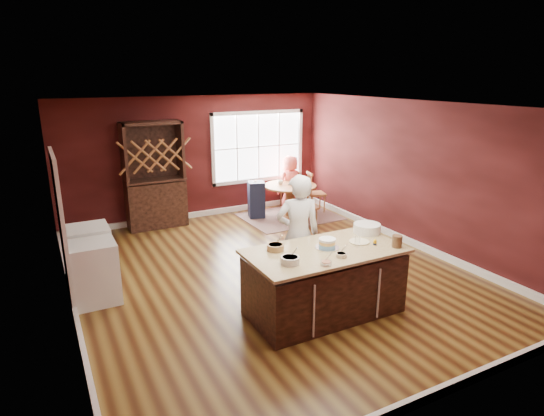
{
  "coord_description": "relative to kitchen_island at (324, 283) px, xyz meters",
  "views": [
    {
      "loc": [
        -3.16,
        -6.11,
        3.14
      ],
      "look_at": [
        0.13,
        0.15,
        1.05
      ],
      "focal_mm": 30.0,
      "sensor_mm": 36.0,
      "label": 1
    }
  ],
  "objects": [
    {
      "name": "room_shell",
      "position": [
        -0.05,
        1.5,
        0.91
      ],
      "size": [
        7.0,
        7.0,
        7.0
      ],
      "color": "brown",
      "rests_on": "ground"
    },
    {
      "name": "window",
      "position": [
        1.45,
        4.97,
        1.06
      ],
      "size": [
        2.36,
        0.1,
        1.66
      ],
      "primitive_type": null,
      "color": "white",
      "rests_on": "room_shell"
    },
    {
      "name": "doorway",
      "position": [
        -3.02,
        2.1,
        0.59
      ],
      "size": [
        0.08,
        1.26,
        2.13
      ],
      "primitive_type": null,
      "color": "white",
      "rests_on": "room_shell"
    },
    {
      "name": "kitchen_island",
      "position": [
        0.0,
        0.0,
        0.0
      ],
      "size": [
        2.09,
        1.1,
        0.92
      ],
      "color": "black",
      "rests_on": "ground"
    },
    {
      "name": "dining_table",
      "position": [
        1.75,
        3.97,
        0.1
      ],
      "size": [
        1.18,
        1.18,
        0.75
      ],
      "color": "brown",
      "rests_on": "ground"
    },
    {
      "name": "baker",
      "position": [
        0.01,
        0.72,
        0.46
      ],
      "size": [
        0.76,
        0.61,
        1.79
      ],
      "primitive_type": "imported",
      "rotation": [
        0.0,
        0.0,
        2.83
      ],
      "color": "silver",
      "rests_on": "ground"
    },
    {
      "name": "layer_cake",
      "position": [
        0.06,
        0.04,
        0.55
      ],
      "size": [
        0.32,
        0.32,
        0.13
      ],
      "primitive_type": null,
      "color": "white",
      "rests_on": "kitchen_island"
    },
    {
      "name": "bowl_blue",
      "position": [
        -0.64,
        -0.19,
        0.53
      ],
      "size": [
        0.23,
        0.23,
        0.09
      ],
      "primitive_type": "cylinder",
      "color": "white",
      "rests_on": "kitchen_island"
    },
    {
      "name": "bowl_yellow",
      "position": [
        -0.59,
        0.28,
        0.52
      ],
      "size": [
        0.23,
        0.23,
        0.08
      ],
      "primitive_type": "cylinder",
      "color": "tan",
      "rests_on": "kitchen_island"
    },
    {
      "name": "bowl_pink",
      "position": [
        -0.28,
        -0.43,
        0.51
      ],
      "size": [
        0.14,
        0.14,
        0.05
      ],
      "primitive_type": "cylinder",
      "color": "silver",
      "rests_on": "kitchen_island"
    },
    {
      "name": "bowl_olive",
      "position": [
        0.04,
        -0.3,
        0.51
      ],
      "size": [
        0.14,
        0.14,
        0.05
      ],
      "primitive_type": "cylinder",
      "color": "#F2E5BB",
      "rests_on": "kitchen_island"
    },
    {
      "name": "drinking_glass",
      "position": [
        0.44,
        -0.11,
        0.55
      ],
      "size": [
        0.07,
        0.07,
        0.15
      ],
      "primitive_type": "cylinder",
      "color": "white",
      "rests_on": "kitchen_island"
    },
    {
      "name": "dinner_plate",
      "position": [
        0.56,
        0.0,
        0.49
      ],
      "size": [
        0.28,
        0.28,
        0.02
      ],
      "primitive_type": "cylinder",
      "color": "beige",
      "rests_on": "kitchen_island"
    },
    {
      "name": "white_tub",
      "position": [
        0.91,
        0.27,
        0.55
      ],
      "size": [
        0.39,
        0.39,
        0.13
      ],
      "primitive_type": "cylinder",
      "color": "white",
      "rests_on": "kitchen_island"
    },
    {
      "name": "stoneware_crock",
      "position": [
        0.9,
        -0.37,
        0.56
      ],
      "size": [
        0.13,
        0.13,
        0.16
      ],
      "primitive_type": "cylinder",
      "color": "brown",
      "rests_on": "kitchen_island"
    },
    {
      "name": "toy_figurine",
      "position": [
        0.68,
        -0.18,
        0.52
      ],
      "size": [
        0.05,
        0.05,
        0.08
      ],
      "primitive_type": null,
      "color": "#E8A703",
      "rests_on": "kitchen_island"
    },
    {
      "name": "rug",
      "position": [
        1.75,
        3.97,
        -0.43
      ],
      "size": [
        2.12,
        1.66,
        0.01
      ],
      "primitive_type": "cube",
      "rotation": [
        0.0,
        0.0,
        0.03
      ],
      "color": "brown",
      "rests_on": "ground"
    },
    {
      "name": "chair_east",
      "position": [
        2.51,
        4.05,
        0.05
      ],
      "size": [
        0.47,
        0.49,
        0.97
      ],
      "primitive_type": null,
      "rotation": [
        0.0,
        0.0,
        1.33
      ],
      "color": "olive",
      "rests_on": "ground"
    },
    {
      "name": "chair_south",
      "position": [
        1.74,
        3.22,
        0.02
      ],
      "size": [
        0.4,
        0.39,
        0.91
      ],
      "primitive_type": null,
      "rotation": [
        0.0,
        0.0,
        0.06
      ],
      "color": "brown",
      "rests_on": "ground"
    },
    {
      "name": "chair_north",
      "position": [
        2.14,
        4.68,
        0.03
      ],
      "size": [
        0.4,
        0.39,
        0.93
      ],
      "primitive_type": null,
      "rotation": [
        0.0,
        0.0,
        3.18
      ],
      "color": "brown",
      "rests_on": "ground"
    },
    {
      "name": "seated_woman",
      "position": [
        2.04,
        4.47,
        0.22
      ],
      "size": [
        0.7,
        0.52,
        1.32
      ],
      "primitive_type": "imported",
      "rotation": [
        0.0,
        0.0,
        3.3
      ],
      "color": "#F15C54",
      "rests_on": "ground"
    },
    {
      "name": "high_chair",
      "position": [
        1.07,
        4.31,
        -0.01
      ],
      "size": [
        0.43,
        0.43,
        0.86
      ],
      "primitive_type": null,
      "rotation": [
        0.0,
        0.0,
        -0.27
      ],
      "color": "black",
      "rests_on": "ground"
    },
    {
      "name": "toddler",
      "position": [
        1.0,
        4.32,
        0.37
      ],
      "size": [
        0.18,
        0.14,
        0.26
      ],
      "primitive_type": null,
      "color": "#8CA5BF",
      "rests_on": "high_chair"
    },
    {
      "name": "table_plate",
      "position": [
        2.03,
        3.86,
        0.32
      ],
      "size": [
        0.21,
        0.21,
        0.02
      ],
      "primitive_type": "cylinder",
      "color": "beige",
      "rests_on": "dining_table"
    },
    {
      "name": "table_cup",
      "position": [
        1.58,
        4.13,
        0.36
      ],
      "size": [
        0.13,
        0.13,
        0.09
      ],
      "primitive_type": "imported",
      "rotation": [
        0.0,
        0.0,
        0.13
      ],
      "color": "silver",
      "rests_on": "dining_table"
    },
    {
      "name": "hutch",
      "position": [
        -1.09,
        4.72,
        0.67
      ],
      "size": [
        1.21,
        0.51,
        2.23
      ],
      "primitive_type": "cube",
      "color": "black",
      "rests_on": "ground"
    },
    {
      "name": "washer",
      "position": [
        -2.69,
        1.78,
        0.01
      ],
      "size": [
        0.62,
        0.6,
        0.89
      ],
      "primitive_type": "cube",
      "color": "silver",
      "rests_on": "ground"
    },
    {
      "name": "dryer",
      "position": [
        -2.69,
        2.42,
        0.02
      ],
      "size": [
        0.64,
        0.62,
        0.93
      ],
      "primitive_type": "cube",
      "color": "silver",
      "rests_on": "ground"
    }
  ]
}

